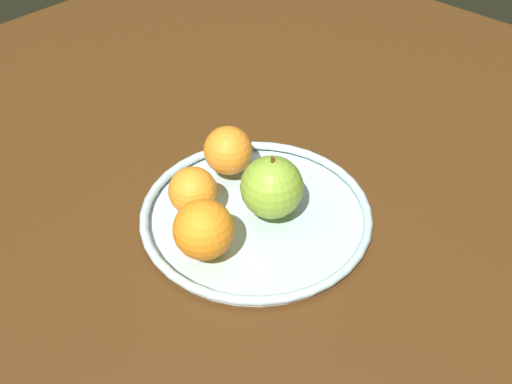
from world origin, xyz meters
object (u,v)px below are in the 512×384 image
object	(u,v)px
orange_center	(228,150)
apple	(272,187)
orange_back_right	(193,191)
orange_front_left	(204,230)
fruit_bowl	(256,214)

from	to	relation	value
orange_center	apple	bearing A→B (deg)	-12.68
apple	orange_center	size ratio (longest dim) A/B	1.30
apple	orange_back_right	xyz separation A→B (cm)	(-7.72, -6.74, -0.92)
apple	orange_center	distance (cm)	10.51
apple	orange_front_left	bearing A→B (deg)	-95.68
fruit_bowl	apple	size ratio (longest dim) A/B	3.44
apple	orange_back_right	distance (cm)	10.29
fruit_bowl	apple	world-z (taller)	apple
apple	orange_front_left	xyz separation A→B (cm)	(-1.10, -11.02, -0.39)
orange_front_left	orange_back_right	size ratio (longest dim) A/B	1.16
fruit_bowl	orange_center	size ratio (longest dim) A/B	4.48
orange_front_left	orange_back_right	world-z (taller)	orange_front_left
apple	orange_center	xyz separation A→B (cm)	(-10.23, 2.30, -0.65)
orange_center	orange_front_left	size ratio (longest dim) A/B	0.93
orange_front_left	apple	bearing A→B (deg)	84.32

